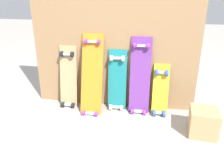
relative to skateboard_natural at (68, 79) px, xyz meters
name	(u,v)px	position (x,y,z in m)	size (l,w,h in m)	color
ground_plane	(113,107)	(0.51, 0.02, -0.32)	(12.00, 12.00, 0.00)	#9E9991
plywood_wall_panel	(114,39)	(0.51, 0.09, 0.46)	(1.81, 0.04, 1.56)	#99724C
skateboard_natural	(68,79)	(0.00, 0.00, 0.00)	(0.19, 0.18, 0.77)	tan
skateboard_orange	(92,78)	(0.29, -0.07, 0.07)	(0.23, 0.31, 0.92)	orange
skateboard_teal	(117,83)	(0.56, 0.02, -0.01)	(0.20, 0.16, 0.74)	#197A7F
skateboard_purple	(140,79)	(0.81, -0.01, 0.06)	(0.22, 0.20, 0.90)	#6B338C
skateboard_yellow	(160,93)	(1.04, -0.02, -0.08)	(0.17, 0.21, 0.61)	gold
wooden_crate	(203,122)	(1.44, -0.36, -0.19)	(0.25, 0.25, 0.25)	tan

